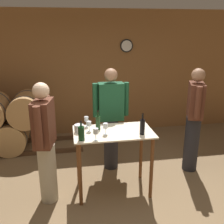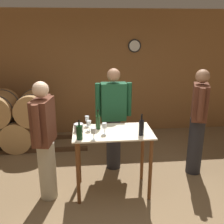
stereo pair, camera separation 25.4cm
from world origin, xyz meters
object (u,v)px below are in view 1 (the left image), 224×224
(wine_bottle_far_left, at_px, (81,133))
(person_visitor_with_scarf, at_px, (194,119))
(wine_bottle_left, at_px, (98,122))
(person_host, at_px, (45,142))
(wine_glass_near_left, at_px, (86,119))
(wine_glass_near_right, at_px, (96,132))
(person_visitor_bearded, at_px, (111,117))
(wine_bottle_center, at_px, (142,126))
(wine_glass_far_side, at_px, (105,126))
(wine_glass_near_center, at_px, (89,124))
(ice_bucket, at_px, (79,128))

(wine_bottle_far_left, relative_size, person_visitor_with_scarf, 0.15)
(wine_bottle_left, xyz_separation_m, person_host, (-0.72, -0.18, -0.16))
(person_host, bearing_deg, wine_glass_near_left, 28.71)
(wine_glass_near_right, distance_m, person_visitor_bearded, 1.01)
(wine_bottle_left, bearing_deg, person_host, -165.82)
(wine_bottle_center, height_order, wine_glass_near_left, wine_bottle_center)
(person_visitor_with_scarf, distance_m, person_visitor_bearded, 1.35)
(wine_glass_near_left, xyz_separation_m, wine_glass_far_side, (0.23, -0.33, 0.00))
(wine_glass_far_side, xyz_separation_m, person_host, (-0.80, 0.02, -0.17))
(wine_bottle_center, height_order, wine_glass_near_center, wine_bottle_center)
(person_host, bearing_deg, wine_bottle_center, -4.56)
(person_host, bearing_deg, wine_bottle_left, 14.18)
(wine_glass_near_right, bearing_deg, person_visitor_bearded, 69.31)
(wine_glass_far_side, relative_size, person_host, 0.09)
(wine_glass_near_center, bearing_deg, person_visitor_with_scarf, 10.55)
(wine_bottle_center, bearing_deg, wine_glass_far_side, 169.82)
(person_visitor_with_scarf, bearing_deg, wine_glass_near_right, -159.04)
(wine_glass_near_left, distance_m, person_host, 0.67)
(wine_bottle_center, distance_m, person_visitor_bearded, 0.91)
(wine_glass_near_left, height_order, person_host, person_host)
(wine_bottle_center, height_order, person_visitor_bearded, person_visitor_bearded)
(wine_glass_near_left, xyz_separation_m, person_visitor_with_scarf, (1.74, 0.14, -0.14))
(wine_glass_near_right, relative_size, ice_bucket, 1.24)
(wine_glass_near_left, bearing_deg, person_visitor_bearded, 45.26)
(person_visitor_with_scarf, bearing_deg, wine_glass_near_center, -169.45)
(wine_glass_near_center, relative_size, ice_bucket, 1.13)
(wine_bottle_center, xyz_separation_m, wine_glass_near_left, (-0.72, 0.42, -0.00))
(wine_glass_near_right, bearing_deg, person_host, 164.00)
(ice_bucket, height_order, person_visitor_with_scarf, person_visitor_with_scarf)
(wine_glass_near_left, xyz_separation_m, person_visitor_bearded, (0.43, 0.44, -0.15))
(wine_bottle_left, relative_size, person_visitor_with_scarf, 0.16)
(person_visitor_with_scarf, bearing_deg, wine_bottle_left, -170.42)
(wine_glass_near_left, xyz_separation_m, wine_glass_near_center, (0.02, -0.18, -0.01))
(wine_bottle_far_left, relative_size, wine_glass_near_right, 1.63)
(wine_glass_near_center, bearing_deg, wine_glass_near_left, 97.27)
(wine_bottle_left, distance_m, wine_glass_far_side, 0.21)
(ice_bucket, bearing_deg, person_host, -165.37)
(wine_bottle_far_left, relative_size, wine_glass_near_left, 1.70)
(wine_glass_near_right, height_order, person_visitor_bearded, person_visitor_bearded)
(wine_bottle_far_left, xyz_separation_m, person_visitor_with_scarf, (1.85, 0.61, -0.13))
(person_visitor_bearded, bearing_deg, wine_glass_near_left, -134.74)
(wine_bottle_left, xyz_separation_m, person_visitor_bearded, (0.28, 0.57, -0.14))
(wine_glass_near_right, height_order, person_visitor_with_scarf, person_visitor_with_scarf)
(ice_bucket, bearing_deg, wine_glass_near_right, -57.15)
(person_visitor_bearded, bearing_deg, wine_glass_near_right, -110.69)
(wine_glass_near_right, bearing_deg, ice_bucket, 122.85)
(wine_glass_far_side, bearing_deg, wine_bottle_left, 111.21)
(wine_bottle_left, height_order, person_host, person_host)
(wine_bottle_far_left, relative_size, wine_bottle_center, 0.88)
(wine_bottle_center, distance_m, ice_bucket, 0.86)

